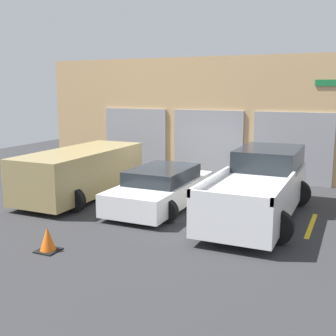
{
  "coord_description": "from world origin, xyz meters",
  "views": [
    {
      "loc": [
        5.25,
        -12.89,
        3.51
      ],
      "look_at": [
        0.0,
        -1.31,
        1.1
      ],
      "focal_mm": 45.0,
      "sensor_mm": 36.0,
      "label": 1
    }
  ],
  "objects": [
    {
      "name": "sedan_side",
      "position": [
        -2.88,
        -1.8,
        0.85
      ],
      "size": [
        2.35,
        4.91,
        1.55
      ],
      "color": "#9E8956",
      "rests_on": "ground"
    },
    {
      "name": "parking_stripe_centre",
      "position": [
        1.44,
        -1.81,
        0.0
      ],
      "size": [
        0.12,
        2.2,
        0.01
      ],
      "primitive_type": "cube",
      "color": "gold",
      "rests_on": "ground"
    },
    {
      "name": "pickup_truck",
      "position": [
        2.88,
        -1.52,
        0.84
      ],
      "size": [
        2.47,
        5.57,
        1.76
      ],
      "color": "white",
      "rests_on": "ground"
    },
    {
      "name": "sedan_white",
      "position": [
        0.0,
        -1.78,
        0.57
      ],
      "size": [
        2.19,
        4.27,
        1.18
      ],
      "color": "white",
      "rests_on": "ground"
    },
    {
      "name": "shophouse_building",
      "position": [
        -0.01,
        3.29,
        2.33
      ],
      "size": [
        15.23,
        0.68,
        4.74
      ],
      "color": "tan",
      "rests_on": "ground"
    },
    {
      "name": "parking_stripe_right",
      "position": [
        4.32,
        -1.81,
        0.0
      ],
      "size": [
        0.12,
        2.2,
        0.01
      ],
      "primitive_type": "cube",
      "color": "gold",
      "rests_on": "ground"
    },
    {
      "name": "parking_stripe_left",
      "position": [
        -1.44,
        -1.81,
        0.0
      ],
      "size": [
        0.12,
        2.2,
        0.01
      ],
      "primitive_type": "cube",
      "color": "gold",
      "rests_on": "ground"
    },
    {
      "name": "traffic_cone",
      "position": [
        -0.74,
        -6.03,
        0.25
      ],
      "size": [
        0.47,
        0.47,
        0.55
      ],
      "color": "black",
      "rests_on": "ground"
    },
    {
      "name": "ground_plane",
      "position": [
        0.0,
        0.0,
        0.0
      ],
      "size": [
        28.0,
        28.0,
        0.0
      ],
      "primitive_type": "plane",
      "color": "#2D2D30"
    },
    {
      "name": "parking_stripe_far_left",
      "position": [
        -4.32,
        -1.81,
        0.0
      ],
      "size": [
        0.12,
        2.2,
        0.01
      ],
      "primitive_type": "cube",
      "color": "gold",
      "rests_on": "ground"
    }
  ]
}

